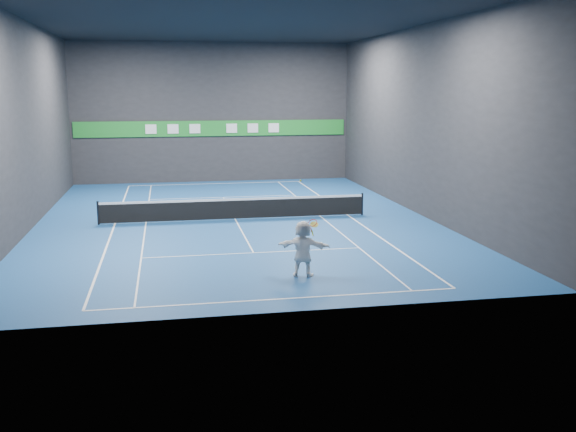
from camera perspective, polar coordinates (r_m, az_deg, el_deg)
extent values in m
plane|color=navy|center=(30.24, -4.71, -0.30)|extent=(26.00, 26.00, 0.00)
plane|color=black|center=(29.79, -5.00, 16.92)|extent=(26.00, 26.00, 0.00)
cube|color=#252427|center=(42.62, -6.69, 9.09)|extent=(18.00, 0.10, 9.00)
cube|color=#252427|center=(16.83, -0.20, 6.06)|extent=(18.00, 0.10, 9.00)
cube|color=#252427|center=(30.11, -22.29, 7.50)|extent=(0.10, 26.00, 9.00)
cube|color=#252427|center=(31.89, 11.63, 8.26)|extent=(0.10, 26.00, 9.00)
cube|color=white|center=(18.84, -0.81, -7.39)|extent=(10.98, 0.08, 0.01)
cube|color=white|center=(41.91, -6.44, 2.88)|extent=(10.98, 0.08, 0.01)
cube|color=white|center=(30.18, -15.13, -0.68)|extent=(0.08, 23.78, 0.01)
cube|color=white|center=(31.28, 5.34, 0.08)|extent=(0.08, 23.78, 0.01)
cube|color=white|center=(30.10, -12.51, -0.58)|extent=(0.06, 23.78, 0.01)
cube|color=white|center=(30.93, 2.88, -0.02)|extent=(0.06, 23.78, 0.01)
cube|color=white|center=(24.04, -3.08, -3.28)|extent=(8.23, 0.06, 0.01)
cube|color=white|center=(36.51, -5.78, 1.67)|extent=(8.23, 0.06, 0.01)
cube|color=white|center=(30.24, -4.71, -0.30)|extent=(0.06, 12.80, 0.01)
imported|color=white|center=(20.85, 1.34, -2.91)|extent=(1.80, 1.15, 1.85)
sphere|color=yellow|center=(20.36, 1.12, 3.15)|extent=(0.07, 0.07, 0.07)
cylinder|color=black|center=(30.15, -16.52, 0.27)|extent=(0.10, 0.10, 1.07)
cylinder|color=black|center=(31.38, 6.61, 1.07)|extent=(0.10, 0.10, 1.07)
cube|color=black|center=(30.15, -4.72, 0.57)|extent=(12.40, 0.03, 0.86)
cube|color=white|center=(30.07, -4.74, 1.47)|extent=(12.40, 0.04, 0.10)
cube|color=#1B7F28|center=(42.60, -6.66, 7.74)|extent=(17.64, 0.06, 1.00)
cube|color=white|center=(42.44, -12.09, 7.56)|extent=(0.70, 0.04, 0.60)
cube|color=white|center=(42.44, -10.18, 7.63)|extent=(0.70, 0.04, 0.60)
cube|color=silver|center=(42.47, -8.28, 7.69)|extent=(0.70, 0.04, 0.60)
cube|color=white|center=(42.65, -5.03, 7.78)|extent=(0.70, 0.04, 0.60)
cube|color=silver|center=(42.81, -3.15, 7.82)|extent=(0.70, 0.04, 0.60)
cube|color=white|center=(43.02, -1.28, 7.85)|extent=(0.70, 0.04, 0.60)
torus|color=red|center=(20.78, 2.20, -0.61)|extent=(0.39, 0.32, 0.29)
cylinder|color=#C4CE48|center=(20.80, 2.35, -0.75)|extent=(0.38, 0.32, 0.22)
cylinder|color=red|center=(20.82, 2.07, -1.23)|extent=(0.09, 0.10, 0.18)
cylinder|color=#FFF70D|center=(20.83, 2.20, -1.53)|extent=(0.12, 0.18, 0.23)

